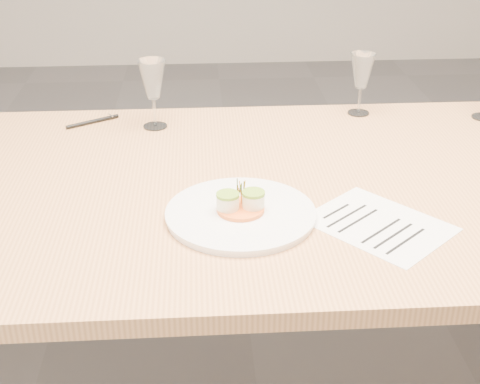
{
  "coord_description": "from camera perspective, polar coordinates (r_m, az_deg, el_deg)",
  "views": [
    {
      "loc": [
        -0.15,
        -1.39,
        1.44
      ],
      "look_at": [
        -0.07,
        -0.15,
        0.8
      ],
      "focal_mm": 50.0,
      "sensor_mm": 36.0,
      "label": 1
    }
  ],
  "objects": [
    {
      "name": "dining_table",
      "position": [
        1.59,
        2.08,
        -1.19
      ],
      "size": [
        2.4,
        1.0,
        0.75
      ],
      "color": "tan",
      "rests_on": "ground"
    },
    {
      "name": "dinner_plate",
      "position": [
        1.4,
        0.07,
        -1.75
      ],
      "size": [
        0.32,
        0.32,
        0.08
      ],
      "rotation": [
        0.0,
        0.0,
        0.14
      ],
      "color": "white",
      "rests_on": "dining_table"
    },
    {
      "name": "recipe_sheet",
      "position": [
        1.41,
        11.74,
        -2.72
      ],
      "size": [
        0.34,
        0.34,
        0.0
      ],
      "rotation": [
        0.0,
        0.0,
        0.72
      ],
      "color": "white",
      "rests_on": "dining_table"
    },
    {
      "name": "ballpoint_pen",
      "position": [
        1.94,
        -12.45,
        5.9
      ],
      "size": [
        0.14,
        0.09,
        0.01
      ],
      "rotation": [
        0.0,
        0.0,
        0.55
      ],
      "color": "black",
      "rests_on": "dining_table"
    },
    {
      "name": "wine_glass_0",
      "position": [
        1.84,
        -7.48,
        9.38
      ],
      "size": [
        0.08,
        0.08,
        0.19
      ],
      "color": "white",
      "rests_on": "dining_table"
    },
    {
      "name": "wine_glass_1",
      "position": [
        1.96,
        10.35,
        10.03
      ],
      "size": [
        0.07,
        0.07,
        0.18
      ],
      "color": "white",
      "rests_on": "dining_table"
    }
  ]
}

